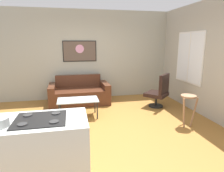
% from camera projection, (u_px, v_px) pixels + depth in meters
% --- Properties ---
extents(ground, '(6.40, 6.40, 0.04)m').
position_uv_depth(ground, '(102.00, 128.00, 4.24)').
color(ground, '#9B672D').
extents(back_wall, '(6.40, 0.05, 2.80)m').
position_uv_depth(back_wall, '(89.00, 55.00, 6.24)').
color(back_wall, '#AAAA99').
rests_on(back_wall, ground).
extents(right_wall, '(0.05, 6.40, 2.80)m').
position_uv_depth(right_wall, '(205.00, 59.00, 4.74)').
color(right_wall, '#ABA697').
rests_on(right_wall, ground).
extents(couch, '(1.77, 0.96, 0.82)m').
position_uv_depth(couch, '(79.00, 94.00, 5.83)').
color(couch, '#4C2819').
rests_on(couch, ground).
extents(coffee_table, '(0.98, 0.55, 0.45)m').
position_uv_depth(coffee_table, '(78.00, 101.00, 4.72)').
color(coffee_table, silver).
rests_on(coffee_table, ground).
extents(armchair, '(0.79, 0.79, 0.96)m').
position_uv_depth(armchair, '(159.00, 92.00, 5.44)').
color(armchair, black).
rests_on(armchair, ground).
extents(bar_stool, '(0.37, 0.36, 0.70)m').
position_uv_depth(bar_stool, '(188.00, 103.00, 4.17)').
color(bar_stool, '#9E7353').
rests_on(bar_stool, ground).
extents(kitchen_counter, '(1.73, 0.70, 0.93)m').
position_uv_depth(kitchen_counter, '(17.00, 156.00, 2.36)').
color(kitchen_counter, silver).
rests_on(kitchen_counter, ground).
extents(wall_painting, '(1.05, 0.03, 0.65)m').
position_uv_depth(wall_painting, '(80.00, 51.00, 6.10)').
color(wall_painting, black).
extents(window, '(0.03, 1.19, 1.39)m').
position_uv_depth(window, '(189.00, 58.00, 5.30)').
color(window, silver).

